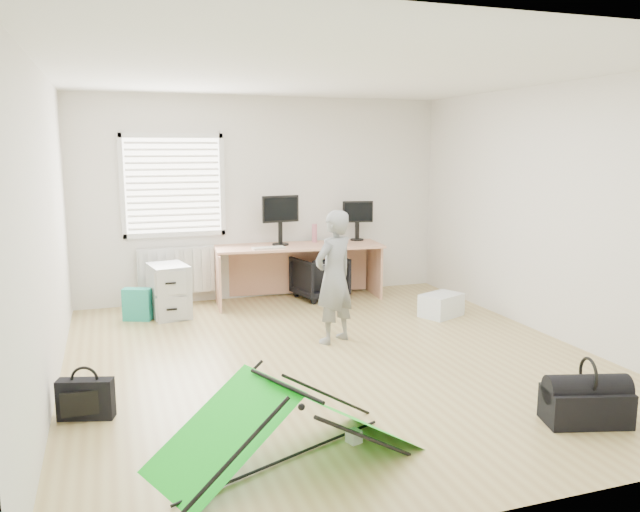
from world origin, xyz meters
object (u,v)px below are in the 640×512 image
object	(u,v)px
filing_cabinet	(169,291)
monitor_right	(357,226)
storage_crate	(441,305)
laptop_bag	(86,399)
thermos	(315,233)
duffel_bag	(586,406)
person	(334,277)
desk	(299,273)
office_chair	(319,277)
monitor_left	(280,227)
kite	(286,424)

from	to	relation	value
filing_cabinet	monitor_right	world-z (taller)	monitor_right
storage_crate	laptop_bag	size ratio (longest dim) A/B	1.19
thermos	monitor_right	bearing A→B (deg)	-2.58
duffel_bag	person	bearing A→B (deg)	129.77
desk	office_chair	distance (m)	0.31
thermos	duffel_bag	size ratio (longest dim) A/B	0.41
monitor_left	duffel_bag	bearing A→B (deg)	-82.16
person	storage_crate	world-z (taller)	person
person	kite	size ratio (longest dim) A/B	0.83
desk	filing_cabinet	xyz separation A→B (m)	(-1.73, -0.28, -0.05)
monitor_left	kite	xyz separation A→B (m)	(-1.12, -4.23, -0.73)
filing_cabinet	duffel_bag	distance (m)	4.84
desk	laptop_bag	distance (m)	4.00
monitor_right	storage_crate	world-z (taller)	monitor_right
monitor_left	storage_crate	xyz separation A→B (m)	(1.64, -1.41, -0.86)
kite	desk	bearing A→B (deg)	49.41
monitor_left	office_chair	bearing A→B (deg)	-13.15
thermos	desk	bearing A→B (deg)	-146.68
office_chair	person	xyz separation A→B (m)	(-0.48, -1.88, 0.41)
filing_cabinet	person	xyz separation A→B (m)	(1.55, -1.57, 0.38)
desk	storage_crate	size ratio (longest dim) A/B	4.48
monitor_right	office_chair	bearing A→B (deg)	-157.56
person	desk	bearing A→B (deg)	-123.14
storage_crate	monitor_left	bearing A→B (deg)	139.24
desk	kite	bearing A→B (deg)	-102.77
monitor_right	storage_crate	size ratio (longest dim) A/B	0.85
filing_cabinet	kite	world-z (taller)	filing_cabinet
monitor_right	person	world-z (taller)	person
person	laptop_bag	world-z (taller)	person
laptop_bag	duffel_bag	size ratio (longest dim) A/B	0.68
monitor_left	person	world-z (taller)	person
office_chair	person	distance (m)	1.98
person	kite	xyz separation A→B (m)	(-1.17, -2.30, -0.44)
desk	office_chair	world-z (taller)	desk
laptop_bag	duffel_bag	world-z (taller)	laptop_bag
person	monitor_left	bearing A→B (deg)	-116.09
filing_cabinet	office_chair	distance (m)	2.06
duffel_bag	desk	bearing A→B (deg)	117.76
office_chair	duffel_bag	world-z (taller)	office_chair
storage_crate	thermos	bearing A→B (deg)	126.91
thermos	duffel_bag	distance (m)	4.60
monitor_right	duffel_bag	size ratio (longest dim) A/B	0.69
thermos	storage_crate	world-z (taller)	thermos
monitor_left	office_chair	size ratio (longest dim) A/B	0.79
storage_crate	desk	bearing A→B (deg)	136.80
person	laptop_bag	xyz separation A→B (m)	(-2.43, -1.18, -0.54)
monitor_left	thermos	size ratio (longest dim) A/B	2.02
filing_cabinet	monitor_left	distance (m)	1.69
desk	person	xyz separation A→B (m)	(-0.18, -1.85, 0.32)
desk	kite	size ratio (longest dim) A/B	1.32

